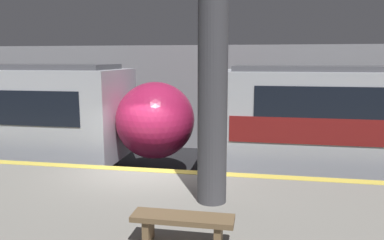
# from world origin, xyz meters

# --- Properties ---
(ground_plane) EXTENTS (120.00, 120.00, 0.00)m
(ground_plane) POSITION_xyz_m (0.00, 0.00, 0.00)
(ground_plane) COLOR black
(platform) EXTENTS (40.00, 4.70, 1.04)m
(platform) POSITION_xyz_m (0.00, -2.35, 0.51)
(platform) COLOR gray
(platform) RESTS_ON ground
(station_rear_barrier) EXTENTS (50.00, 0.15, 4.26)m
(station_rear_barrier) POSITION_xyz_m (0.00, 6.51, 2.13)
(station_rear_barrier) COLOR #939399
(station_rear_barrier) RESTS_ON ground
(support_pillar_near) EXTENTS (0.55, 0.55, 3.72)m
(support_pillar_near) POSITION_xyz_m (1.90, -1.86, 2.88)
(support_pillar_near) COLOR #47474C
(support_pillar_near) RESTS_ON platform
(platform_bench) EXTENTS (1.50, 0.40, 0.45)m
(platform_bench) POSITION_xyz_m (1.70, -3.62, 1.36)
(platform_bench) COLOR brown
(platform_bench) RESTS_ON platform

